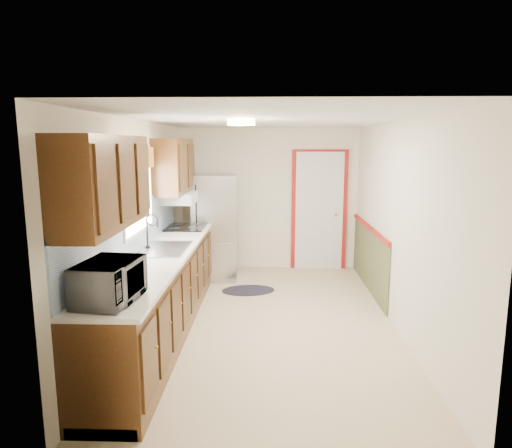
{
  "coord_description": "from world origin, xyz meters",
  "views": [
    {
      "loc": [
        0.02,
        -5.25,
        2.13
      ],
      "look_at": [
        -0.16,
        0.32,
        1.15
      ],
      "focal_mm": 32.0,
      "sensor_mm": 36.0,
      "label": 1
    }
  ],
  "objects": [
    {
      "name": "refrigerator",
      "position": [
        -0.86,
        1.85,
        0.83
      ],
      "size": [
        0.73,
        0.72,
        1.66
      ],
      "rotation": [
        0.0,
        0.0,
        0.07
      ],
      "color": "#B7B7BC",
      "rests_on": "ground"
    },
    {
      "name": "microwave",
      "position": [
        -1.2,
        -1.95,
        1.13
      ],
      "size": [
        0.37,
        0.6,
        0.39
      ],
      "primitive_type": "imported",
      "rotation": [
        0.0,
        0.0,
        1.47
      ],
      "color": "white",
      "rests_on": "kitchen_run"
    },
    {
      "name": "rug",
      "position": [
        -0.3,
        1.18,
        0.01
      ],
      "size": [
        0.84,
        0.61,
        0.01
      ],
      "primitive_type": "ellipsoid",
      "rotation": [
        0.0,
        0.0,
        0.16
      ],
      "color": "black",
      "rests_on": "ground"
    },
    {
      "name": "ceiling_fixture",
      "position": [
        -0.3,
        -0.2,
        2.36
      ],
      "size": [
        0.3,
        0.3,
        0.06
      ],
      "primitive_type": "cylinder",
      "color": "#FFD88C",
      "rests_on": "room_shell"
    },
    {
      "name": "room_shell",
      "position": [
        0.0,
        0.0,
        1.2
      ],
      "size": [
        3.2,
        5.2,
        2.52
      ],
      "color": "#CCB790",
      "rests_on": "ground"
    },
    {
      "name": "kitchen_run",
      "position": [
        -1.24,
        -0.29,
        0.81
      ],
      "size": [
        0.63,
        4.0,
        2.2
      ],
      "color": "#3C210D",
      "rests_on": "ground"
    },
    {
      "name": "cooktop",
      "position": [
        -1.19,
        1.17,
        0.95
      ],
      "size": [
        0.54,
        0.65,
        0.02
      ],
      "primitive_type": "cube",
      "color": "black",
      "rests_on": "kitchen_run"
    },
    {
      "name": "back_wall_trim",
      "position": [
        0.99,
        2.21,
        0.89
      ],
      "size": [
        1.12,
        2.3,
        2.08
      ],
      "color": "maroon",
      "rests_on": "ground"
    }
  ]
}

